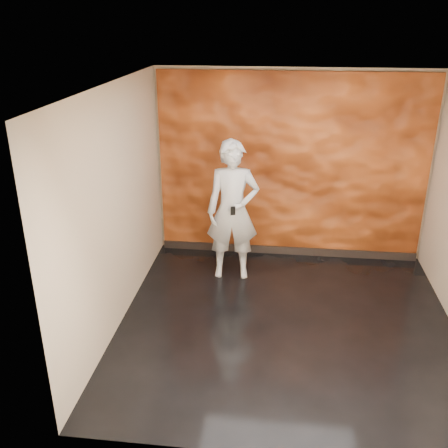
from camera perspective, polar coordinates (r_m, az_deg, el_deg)
room at (r=5.56m, az=7.77°, el=0.83°), size 4.02×4.02×2.81m
feature_wall at (r=7.42m, az=7.69°, el=6.35°), size 3.90×0.06×2.75m
baseboard at (r=7.86m, az=7.18°, el=-3.00°), size 3.90×0.04×0.12m
man at (r=6.82m, az=1.01°, el=1.52°), size 0.75×0.53×1.96m
phone at (r=6.50m, az=1.03°, el=1.52°), size 0.06×0.04×0.12m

